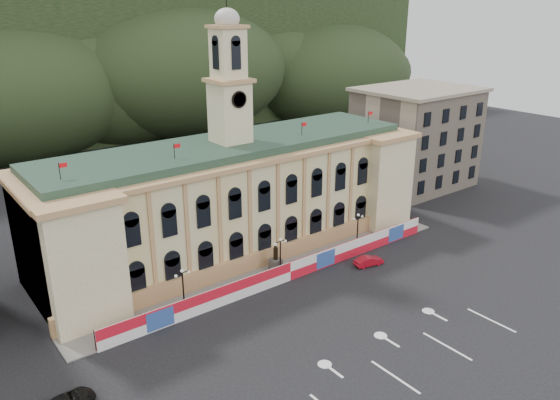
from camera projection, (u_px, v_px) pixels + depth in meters
ground at (377, 333)px, 58.45m from camera, size 260.00×260.00×0.00m
lane_markings at (414, 356)px, 54.73m from camera, size 26.00×10.00×0.02m
hill_ridge at (36, 58)px, 142.56m from camera, size 230.00×80.00×64.00m
city_hall at (234, 196)px, 76.32m from camera, size 56.20×17.60×37.10m
side_building_right at (415, 137)px, 102.92m from camera, size 21.00×17.00×18.60m
hoarding_fence at (290, 271)px, 69.27m from camera, size 50.00×0.44×2.50m
pavement at (277, 272)px, 71.63m from camera, size 56.00×5.50×0.16m
statue at (276, 263)px, 71.44m from camera, size 1.40×1.40×3.72m
lamp_left at (183, 286)px, 62.02m from camera, size 1.96×0.44×5.15m
lamp_center at (280, 253)px, 70.05m from camera, size 1.96×0.44×5.15m
lamp_right at (358, 227)px, 78.07m from camera, size 1.96×0.44×5.15m
red_sedan at (369, 261)px, 73.28m from camera, size 3.10×4.66×1.34m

